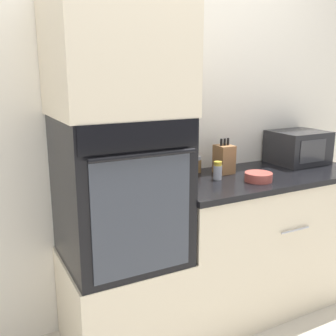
# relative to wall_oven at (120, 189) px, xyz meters

# --- Properties ---
(wall_back) EXTENTS (8.00, 0.05, 2.50)m
(wall_back) POSITION_rel_wall_oven_xyz_m (0.32, 0.33, 0.29)
(wall_back) COLOR silver
(wall_back) RESTS_ON ground_plane
(oven_cabinet_base) EXTENTS (0.64, 0.60, 0.57)m
(oven_cabinet_base) POSITION_rel_wall_oven_xyz_m (0.00, 0.00, -0.68)
(oven_cabinet_base) COLOR beige
(oven_cabinet_base) RESTS_ON ground_plane
(wall_oven) EXTENTS (0.62, 0.64, 0.79)m
(wall_oven) POSITION_rel_wall_oven_xyz_m (0.00, 0.00, 0.00)
(wall_oven) COLOR black
(wall_oven) RESTS_ON oven_cabinet_base
(oven_cabinet_upper) EXTENTS (0.64, 0.60, 0.60)m
(oven_cabinet_upper) POSITION_rel_wall_oven_xyz_m (0.00, 0.00, 0.70)
(oven_cabinet_upper) COLOR beige
(oven_cabinet_upper) RESTS_ON wall_oven
(counter_unit) EXTENTS (1.38, 0.63, 0.93)m
(counter_unit) POSITION_rel_wall_oven_xyz_m (1.00, 0.00, -0.50)
(counter_unit) COLOR beige
(counter_unit) RESTS_ON ground_plane
(microwave) EXTENTS (0.38, 0.32, 0.23)m
(microwave) POSITION_rel_wall_oven_xyz_m (1.43, 0.13, 0.08)
(microwave) COLOR #232326
(microwave) RESTS_ON counter_unit
(knife_block) EXTENTS (0.11, 0.12, 0.23)m
(knife_block) POSITION_rel_wall_oven_xyz_m (0.78, 0.13, 0.06)
(knife_block) COLOR olive
(knife_block) RESTS_ON counter_unit
(bowl) EXTENTS (0.17, 0.17, 0.05)m
(bowl) POSITION_rel_wall_oven_xyz_m (0.85, -0.13, -0.01)
(bowl) COLOR #B24C42
(bowl) RESTS_ON counter_unit
(condiment_jar_near) EXTENTS (0.05, 0.05, 0.11)m
(condiment_jar_near) POSITION_rel_wall_oven_xyz_m (0.63, 0.23, 0.02)
(condiment_jar_near) COLOR brown
(condiment_jar_near) RESTS_ON counter_unit
(condiment_jar_mid) EXTENTS (0.04, 0.04, 0.06)m
(condiment_jar_mid) POSITION_rel_wall_oven_xyz_m (0.47, 0.06, -0.00)
(condiment_jar_mid) COLOR silver
(condiment_jar_mid) RESTS_ON counter_unit
(condiment_jar_far) EXTENTS (0.05, 0.05, 0.11)m
(condiment_jar_far) POSITION_rel_wall_oven_xyz_m (0.65, 0.02, 0.02)
(condiment_jar_far) COLOR silver
(condiment_jar_far) RESTS_ON counter_unit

